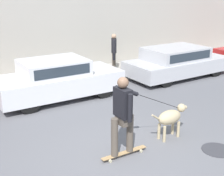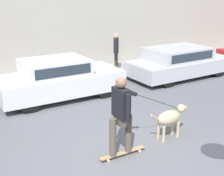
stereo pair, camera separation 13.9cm
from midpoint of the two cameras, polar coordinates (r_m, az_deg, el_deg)
The scene contains 9 objects.
ground_plane at distance 6.80m, azimuth 0.87°, elevation -12.42°, with size 36.00×36.00×0.00m, color slate.
back_wall at distance 12.58m, azimuth -16.90°, elevation 13.36°, with size 32.00×0.30×5.18m.
sidewalk_curb at distance 11.95m, azimuth -14.47°, elevation 1.01°, with size 30.00×1.91×0.15m.
parked_car_1 at distance 10.11m, azimuth -10.27°, elevation 1.52°, with size 4.02×1.77×1.29m.
parked_car_2 at distance 12.68m, azimuth 11.47°, elevation 4.65°, with size 4.34×1.97×1.21m.
dog at distance 7.48m, azimuth 10.14°, elevation -5.31°, with size 1.09×0.38×0.78m.
skateboarder at distance 6.36m, azimuth 1.42°, elevation -4.53°, with size 2.30×0.60×1.76m.
pedestrian_with_bag at distance 12.81m, azimuth 0.03°, elevation 6.86°, with size 0.42×0.61×1.51m.
manhole_cover at distance 7.39m, azimuth 18.17°, elevation -10.71°, with size 0.68×0.68×0.01m.
Camera 1 is at (-3.14, -4.96, 3.44)m, focal length 50.00 mm.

